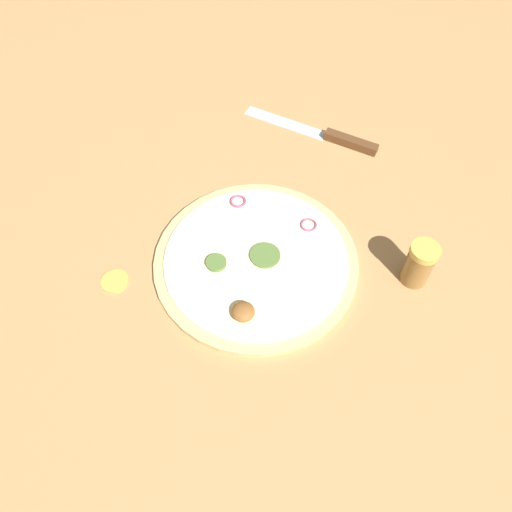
% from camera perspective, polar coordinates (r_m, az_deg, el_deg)
% --- Properties ---
extents(ground_plane, '(3.00, 3.00, 0.00)m').
position_cam_1_polar(ground_plane, '(0.85, 0.00, -0.80)').
color(ground_plane, tan).
extents(pizza, '(0.35, 0.35, 0.03)m').
position_cam_1_polar(pizza, '(0.85, -0.03, -0.58)').
color(pizza, '#D6B77A').
rests_on(pizza, ground_plane).
extents(knife, '(0.24, 0.22, 0.02)m').
position_cam_1_polar(knife, '(1.07, 8.89, 13.27)').
color(knife, silver).
rests_on(knife, ground_plane).
extents(spice_jar, '(0.05, 0.05, 0.08)m').
position_cam_1_polar(spice_jar, '(0.84, 18.15, -0.85)').
color(spice_jar, olive).
rests_on(spice_jar, ground_plane).
extents(loose_cap, '(0.05, 0.05, 0.01)m').
position_cam_1_polar(loose_cap, '(0.86, -15.88, -2.71)').
color(loose_cap, gold).
rests_on(loose_cap, ground_plane).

